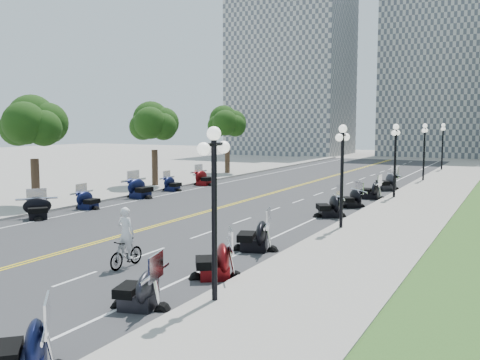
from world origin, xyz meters
The scene contains 49 objects.
ground centered at (0.00, 0.00, 0.00)m, with size 160.00×160.00×0.00m, color gray.
road centered at (0.00, 10.00, 0.00)m, with size 16.00×90.00×0.01m, color #333335.
centerline_yellow_a centered at (-0.12, 10.00, 0.01)m, with size 0.12×90.00×0.00m, color yellow.
centerline_yellow_b centered at (0.12, 10.00, 0.01)m, with size 0.12×90.00×0.00m, color yellow.
edge_line_north centered at (6.40, 10.00, 0.01)m, with size 0.12×90.00×0.00m, color white.
edge_line_south centered at (-6.40, 10.00, 0.01)m, with size 0.12×90.00×0.00m, color white.
lane_dash_4 centered at (3.20, -8.00, 0.01)m, with size 0.12×2.00×0.00m, color white.
lane_dash_5 centered at (3.20, -4.00, 0.01)m, with size 0.12×2.00×0.00m, color white.
lane_dash_6 centered at (3.20, 0.00, 0.01)m, with size 0.12×2.00×0.00m, color white.
lane_dash_7 centered at (3.20, 4.00, 0.01)m, with size 0.12×2.00×0.00m, color white.
lane_dash_8 centered at (3.20, 8.00, 0.01)m, with size 0.12×2.00×0.00m, color white.
lane_dash_9 centered at (3.20, 12.00, 0.01)m, with size 0.12×2.00×0.00m, color white.
lane_dash_10 centered at (3.20, 16.00, 0.01)m, with size 0.12×2.00×0.00m, color white.
lane_dash_11 centered at (3.20, 20.00, 0.01)m, with size 0.12×2.00×0.00m, color white.
lane_dash_12 centered at (3.20, 24.00, 0.01)m, with size 0.12×2.00×0.00m, color white.
lane_dash_13 centered at (3.20, 28.00, 0.01)m, with size 0.12×2.00×0.00m, color white.
lane_dash_14 centered at (3.20, 32.00, 0.01)m, with size 0.12×2.00×0.00m, color white.
lane_dash_15 centered at (3.20, 36.00, 0.01)m, with size 0.12×2.00×0.00m, color white.
lane_dash_16 centered at (3.20, 40.00, 0.01)m, with size 0.12×2.00×0.00m, color white.
lane_dash_17 centered at (3.20, 44.00, 0.01)m, with size 0.12×2.00×0.00m, color white.
lane_dash_18 centered at (3.20, 48.00, 0.01)m, with size 0.12×2.00×0.00m, color white.
lane_dash_19 centered at (3.20, 52.00, 0.01)m, with size 0.12×2.00×0.00m, color white.
sidewalk_north centered at (10.50, 10.00, 0.07)m, with size 5.00×90.00×0.15m, color #9E9991.
sidewalk_south centered at (-10.50, 10.00, 0.07)m, with size 5.00×90.00×0.15m, color #9E9991.
distant_block_a centered at (-18.00, 62.00, 13.00)m, with size 18.00×14.00×26.00m, color gray.
distant_block_b centered at (4.00, 68.00, 15.00)m, with size 16.00×12.00×30.00m, color gray.
street_lamp_1 centered at (8.60, -8.00, 2.60)m, with size 0.50×1.20×4.90m, color black, non-canonical shape.
street_lamp_2 centered at (8.60, 4.00, 2.60)m, with size 0.50×1.20×4.90m, color black, non-canonical shape.
street_lamp_3 centered at (8.60, 16.00, 2.60)m, with size 0.50×1.20×4.90m, color black, non-canonical shape.
street_lamp_4 centered at (8.60, 28.00, 2.60)m, with size 0.50×1.20×4.90m, color black, non-canonical shape.
street_lamp_5 centered at (8.60, 40.00, 2.60)m, with size 0.50×1.20×4.90m, color black, non-canonical shape.
tree_2 centered at (-10.00, 2.00, 4.75)m, with size 4.80×4.80×9.20m, color #235619, non-canonical shape.
tree_3 centered at (-10.00, 14.00, 4.75)m, with size 4.80×4.80×9.20m, color #235619, non-canonical shape.
tree_4 centered at (-10.00, 26.00, 4.75)m, with size 4.80×4.80×9.20m, color #235619, non-canonical shape.
motorcycle_n_2 centered at (7.25, -13.55, 0.65)m, with size 1.86×1.86×1.30m, color black, non-canonical shape.
motorcycle_n_3 centered at (6.86, -9.25, 0.65)m, with size 1.84×1.84×1.29m, color black, non-canonical shape.
motorcycle_n_4 centered at (7.25, -5.74, 0.68)m, with size 1.94×1.94×1.36m, color #590A0C, non-canonical shape.
motorcycle_n_5 centered at (6.70, -1.63, 0.71)m, with size 2.02×2.02×1.42m, color black, non-canonical shape.
motorcycle_n_7 centered at (6.91, 7.25, 0.69)m, with size 1.98×1.98×1.39m, color black, non-canonical shape.
motorcycle_n_8 centered at (7.06, 11.08, 0.64)m, with size 1.83×1.83×1.28m, color black, non-canonical shape.
motorcycle_n_9 centered at (7.20, 15.38, 0.69)m, with size 1.96×1.96×1.37m, color black, non-canonical shape.
motorcycle_n_10 centered at (7.14, 20.41, 0.74)m, with size 2.13×2.13×1.49m, color black, non-canonical shape.
motorcycle_s_5 centered at (-6.81, -0.71, 0.65)m, with size 1.86×1.86×1.30m, color black, non-canonical shape.
motorcycle_s_6 centered at (-6.79, 3.07, 0.62)m, with size 1.76×1.76×1.23m, color black, non-canonical shape.
motorcycle_s_7 centered at (-6.96, 8.26, 0.76)m, with size 2.18×2.18×1.53m, color black, non-canonical shape.
motorcycle_s_8 centered at (-7.25, 12.50, 0.62)m, with size 1.77×1.77×1.24m, color black, non-canonical shape.
motorcycle_s_9 centered at (-6.97, 16.66, 0.70)m, with size 2.01×2.01×1.41m, color #590A0C, non-canonical shape.
bicycle centered at (3.78, -6.08, 0.52)m, with size 0.49×1.73×1.04m, color #A51414.
cyclist_rider centered at (3.78, -6.08, 1.97)m, with size 0.68×0.44×1.86m, color silver.
Camera 1 is at (16.18, -20.78, 5.21)m, focal length 40.00 mm.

